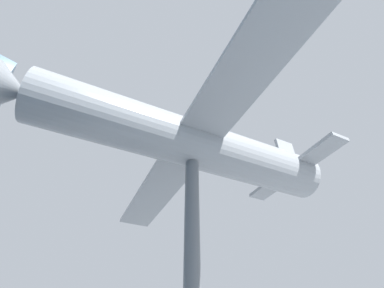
{
  "coord_description": "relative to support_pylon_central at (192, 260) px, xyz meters",
  "views": [
    {
      "loc": [
        -6.37,
        5.57,
        1.35
      ],
      "look_at": [
        0.0,
        0.0,
        8.39
      ],
      "focal_mm": 24.0,
      "sensor_mm": 36.0,
      "label": 1
    }
  ],
  "objects": [
    {
      "name": "support_pylon_central",
      "position": [
        0.0,
        0.0,
        0.0
      ],
      "size": [
        0.53,
        0.53,
        7.36
      ],
      "color": "slate",
      "rests_on": "ground_plane"
    },
    {
      "name": "suspended_airplane",
      "position": [
        0.06,
        0.2,
        4.71
      ],
      "size": [
        18.45,
        14.11,
        3.15
      ],
      "rotation": [
        0.0,
        0.0,
        -0.28
      ],
      "color": "#93999E",
      "rests_on": "support_pylon_central"
    }
  ]
}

